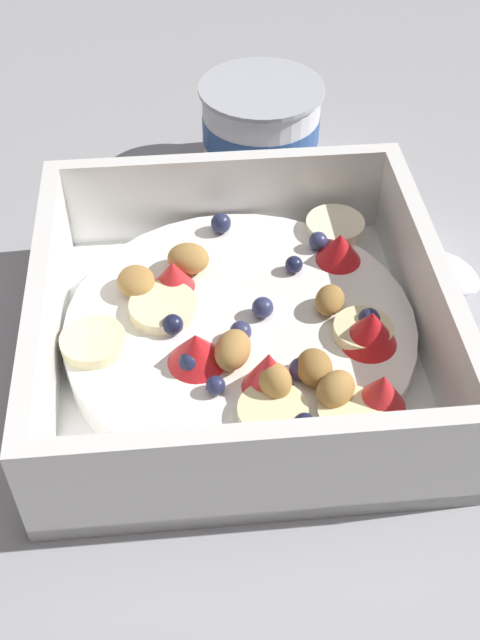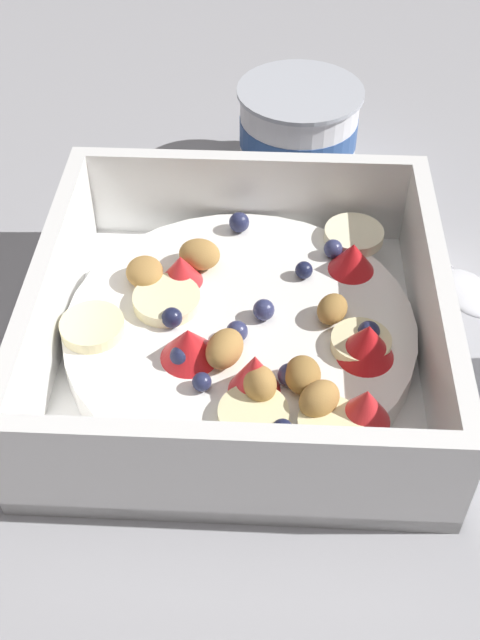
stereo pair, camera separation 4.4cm
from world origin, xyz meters
TOP-DOWN VIEW (x-y plane):
  - ground_plane at (0.00, 0.00)m, footprint 2.40×2.40m
  - fruit_bowl at (0.02, -0.01)m, footprint 0.22×0.22m
  - spoon at (0.15, 0.07)m, footprint 0.09×0.17m
  - yogurt_cup at (0.05, 0.18)m, footprint 0.09×0.09m

SIDE VIEW (x-z plane):
  - ground_plane at x=0.00m, z-range 0.00..0.00m
  - spoon at x=0.15m, z-range 0.00..0.01m
  - fruit_bowl at x=0.02m, z-range -0.01..0.06m
  - yogurt_cup at x=0.05m, z-range 0.00..0.07m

